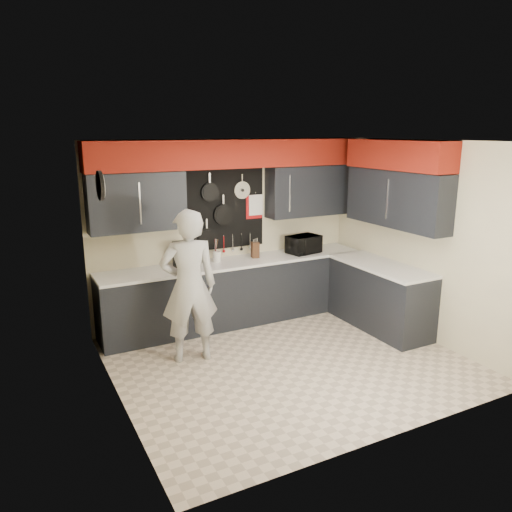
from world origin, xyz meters
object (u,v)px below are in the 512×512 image
utensil_crock (217,257)px  coffee_maker (181,254)px  microwave (304,244)px  knife_block (255,250)px  person (189,286)px

utensil_crock → coffee_maker: (-0.53, -0.03, 0.11)m
microwave → knife_block: size_ratio=2.12×
coffee_maker → person: 0.93m
person → utensil_crock: bearing=-119.8°
microwave → knife_block: microwave is taller
utensil_crock → coffee_maker: coffee_maker is taller
microwave → utensil_crock: (-1.36, 0.13, -0.06)m
knife_block → coffee_maker: 1.12m
microwave → person: bearing=-169.5°
microwave → coffee_maker: coffee_maker is taller
knife_block → person: size_ratio=0.12×
coffee_maker → utensil_crock: bearing=5.3°
microwave → person: (-2.10, -0.79, -0.13)m
knife_block → person: 1.60m
knife_block → utensil_crock: size_ratio=1.54×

